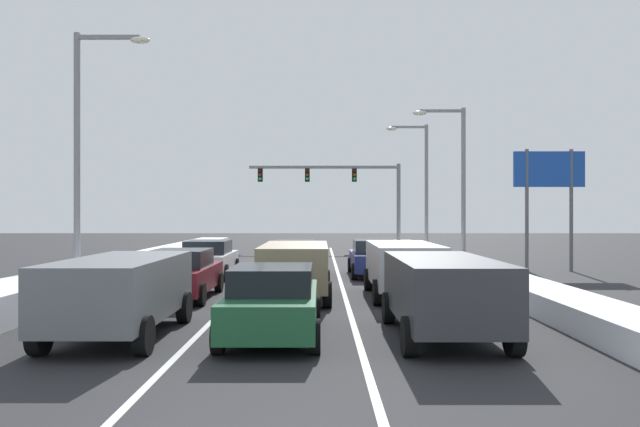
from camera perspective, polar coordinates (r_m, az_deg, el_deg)
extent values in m
plane|color=#28282B|center=(21.31, -2.28, -7.02)|extent=(120.00, 120.00, 0.00)
cube|color=silver|center=(25.18, 2.00, -5.93)|extent=(0.14, 43.02, 0.01)
cube|color=silver|center=(25.31, -5.76, -5.90)|extent=(0.14, 43.02, 0.01)
cube|color=white|center=(25.87, 13.86, -5.09)|extent=(1.53, 43.02, 0.62)
cube|color=white|center=(26.35, -17.34, -4.80)|extent=(2.02, 43.02, 0.80)
cube|color=#38383D|center=(13.27, 11.49, -6.76)|extent=(1.95, 4.90, 1.25)
cube|color=black|center=(10.90, 13.98, -6.79)|extent=(1.56, 0.06, 0.55)
cube|color=red|center=(10.80, 9.90, -8.85)|extent=(0.20, 0.08, 0.28)
cube|color=red|center=(11.17, 17.90, -8.56)|extent=(0.20, 0.08, 0.28)
cylinder|color=black|center=(14.88, 6.54, -8.65)|extent=(0.25, 0.74, 0.74)
cylinder|color=black|center=(15.21, 13.79, -8.46)|extent=(0.25, 0.74, 0.74)
cylinder|color=black|center=(11.56, 8.43, -11.16)|extent=(0.25, 0.74, 0.74)
cylinder|color=black|center=(11.98, 17.68, -10.77)|extent=(0.25, 0.74, 0.74)
cube|color=#B7BABF|center=(19.41, 7.89, -4.61)|extent=(1.95, 4.90, 1.25)
cube|color=black|center=(17.01, 8.98, -4.34)|extent=(1.56, 0.06, 0.55)
cube|color=red|center=(16.95, 6.35, -5.63)|extent=(0.20, 0.08, 0.28)
cube|color=red|center=(17.19, 11.56, -5.55)|extent=(0.20, 0.08, 0.28)
cylinder|color=black|center=(21.05, 4.68, -6.10)|extent=(0.25, 0.74, 0.74)
cylinder|color=black|center=(21.29, 9.84, -6.03)|extent=(0.25, 0.74, 0.74)
cylinder|color=black|center=(17.69, 5.54, -7.26)|extent=(0.25, 0.74, 0.74)
cylinder|color=black|center=(17.97, 11.67, -7.15)|extent=(0.25, 0.74, 0.74)
cube|color=navy|center=(25.91, 5.17, -4.37)|extent=(1.82, 4.50, 0.70)
cube|color=black|center=(25.72, 5.20, -3.05)|extent=(1.64, 2.20, 0.55)
cube|color=red|center=(23.66, 3.96, -4.50)|extent=(0.24, 0.08, 0.14)
cube|color=red|center=(23.79, 7.29, -4.47)|extent=(0.24, 0.08, 0.14)
cylinder|color=black|center=(27.41, 3.03, -4.76)|extent=(0.22, 0.66, 0.66)
cylinder|color=black|center=(27.56, 6.74, -4.73)|extent=(0.22, 0.66, 0.66)
cylinder|color=black|center=(24.33, 3.39, -5.36)|extent=(0.22, 0.66, 0.66)
cylinder|color=black|center=(24.49, 7.57, -5.33)|extent=(0.22, 0.66, 0.66)
cube|color=#1E5633|center=(13.14, -4.17, -8.65)|extent=(1.82, 4.50, 0.70)
cube|color=black|center=(12.91, -4.22, -6.10)|extent=(1.64, 2.20, 0.55)
cube|color=red|center=(11.04, -8.69, -9.68)|extent=(0.24, 0.08, 0.14)
cube|color=red|center=(10.92, -1.39, -9.80)|extent=(0.24, 0.08, 0.14)
cylinder|color=black|center=(14.80, -7.19, -8.85)|extent=(0.22, 0.66, 0.66)
cylinder|color=black|center=(14.68, -0.19, -8.92)|extent=(0.22, 0.66, 0.66)
cylinder|color=black|center=(11.78, -9.16, -11.15)|extent=(0.22, 0.66, 0.66)
cylinder|color=black|center=(11.63, -0.30, -11.29)|extent=(0.22, 0.66, 0.66)
cube|color=#937F60|center=(18.80, -2.11, -4.76)|extent=(1.95, 4.90, 1.25)
cube|color=black|center=(16.38, -2.45, -4.51)|extent=(1.56, 0.06, 0.55)
cube|color=red|center=(16.47, -5.18, -5.79)|extent=(0.20, 0.08, 0.28)
cube|color=red|center=(16.40, 0.28, -5.81)|extent=(0.20, 0.08, 0.28)
cylinder|color=black|center=(20.61, -4.59, -6.23)|extent=(0.25, 0.74, 0.74)
cylinder|color=black|center=(20.54, 0.76, -6.25)|extent=(0.25, 0.74, 0.74)
cylinder|color=black|center=(17.25, -5.54, -7.45)|extent=(0.25, 0.74, 0.74)
cylinder|color=black|center=(17.16, 0.87, -7.49)|extent=(0.25, 0.74, 0.74)
cube|color=maroon|center=(25.40, -2.18, -4.46)|extent=(1.82, 4.50, 0.70)
cube|color=black|center=(25.21, -2.20, -3.11)|extent=(1.64, 2.20, 0.55)
cube|color=red|center=(23.24, -4.12, -4.58)|extent=(0.24, 0.08, 0.14)
cube|color=red|center=(23.18, -0.70, -4.59)|extent=(0.24, 0.08, 0.14)
cylinder|color=black|center=(27.02, -3.94, -4.83)|extent=(0.22, 0.66, 0.66)
cylinder|color=black|center=(26.95, -0.15, -4.84)|extent=(0.22, 0.66, 0.66)
cylinder|color=black|center=(23.94, -4.48, -5.45)|extent=(0.22, 0.66, 0.66)
cylinder|color=black|center=(23.86, -0.19, -5.47)|extent=(0.22, 0.66, 0.66)
cube|color=slate|center=(13.75, -17.66, -6.52)|extent=(1.95, 4.90, 1.25)
cube|color=black|center=(11.47, -21.38, -6.45)|extent=(1.56, 0.06, 0.55)
cube|color=red|center=(11.83, -24.91, -8.08)|extent=(0.20, 0.08, 0.28)
cube|color=red|center=(11.26, -17.63, -8.49)|extent=(0.20, 0.08, 0.28)
cylinder|color=black|center=(15.74, -19.09, -8.17)|extent=(0.25, 0.74, 0.74)
cylinder|color=black|center=(15.22, -12.21, -8.45)|extent=(0.25, 0.74, 0.74)
cylinder|color=black|center=(12.62, -24.27, -10.21)|extent=(0.25, 0.74, 0.74)
cylinder|color=black|center=(11.97, -15.77, -10.77)|extent=(0.25, 0.74, 0.74)
cube|color=maroon|center=(19.45, -12.45, -5.83)|extent=(1.82, 4.50, 0.70)
cube|color=black|center=(19.25, -12.55, -4.08)|extent=(1.64, 2.20, 0.55)
cube|color=red|center=(17.49, -16.27, -6.09)|extent=(0.24, 0.08, 0.14)
cube|color=red|center=(17.15, -11.80, -6.21)|extent=(0.24, 0.08, 0.14)
cylinder|color=black|center=(21.19, -13.89, -6.17)|extent=(0.22, 0.66, 0.66)
cylinder|color=black|center=(20.83, -9.11, -6.27)|extent=(0.22, 0.66, 0.66)
cylinder|color=black|center=(18.22, -16.28, -7.18)|extent=(0.22, 0.66, 0.66)
cylinder|color=black|center=(17.80, -10.74, -7.35)|extent=(0.22, 0.66, 0.66)
cube|color=silver|center=(25.68, -10.01, -4.41)|extent=(1.82, 4.50, 0.70)
cube|color=black|center=(25.49, -10.07, -3.08)|extent=(1.64, 2.20, 0.55)
cube|color=red|center=(23.66, -12.61, -4.50)|extent=(0.24, 0.08, 0.14)
cube|color=red|center=(23.39, -9.30, -4.55)|extent=(0.24, 0.08, 0.14)
cylinder|color=black|center=(27.39, -11.27, -4.76)|extent=(0.22, 0.66, 0.66)
cylinder|color=black|center=(27.09, -7.57, -4.82)|extent=(0.22, 0.66, 0.66)
cylinder|color=black|center=(24.37, -12.73, -5.36)|extent=(0.22, 0.66, 0.66)
cylinder|color=black|center=(24.03, -8.57, -5.43)|extent=(0.22, 0.66, 0.66)
cylinder|color=slate|center=(44.95, 7.47, 0.64)|extent=(0.28, 0.28, 6.20)
cube|color=slate|center=(44.72, 0.57, 4.30)|extent=(10.80, 0.20, 0.20)
cube|color=black|center=(44.75, 3.39, 3.55)|extent=(0.34, 0.34, 0.95)
sphere|color=#4C0A0A|center=(44.58, 3.40, 3.94)|extent=(0.22, 0.22, 0.22)
sphere|color=#593F0C|center=(44.56, 3.40, 3.57)|extent=(0.22, 0.22, 0.22)
sphere|color=green|center=(44.54, 3.40, 3.20)|extent=(0.22, 0.22, 0.22)
cube|color=black|center=(44.69, -0.97, 3.56)|extent=(0.34, 0.34, 0.95)
sphere|color=#4C0A0A|center=(44.52, -0.98, 3.94)|extent=(0.22, 0.22, 0.22)
sphere|color=#593F0C|center=(44.50, -0.98, 3.57)|extent=(0.22, 0.22, 0.22)
sphere|color=green|center=(44.48, -0.98, 3.21)|extent=(0.22, 0.22, 0.22)
cube|color=black|center=(44.88, -5.33, 3.54)|extent=(0.34, 0.34, 0.95)
sphere|color=#4C0A0A|center=(44.72, -5.35, 3.92)|extent=(0.22, 0.22, 0.22)
sphere|color=#593F0C|center=(44.70, -5.35, 3.56)|extent=(0.22, 0.22, 0.22)
sphere|color=green|center=(44.68, -5.35, 3.19)|extent=(0.22, 0.22, 0.22)
cylinder|color=gray|center=(31.76, 13.30, 2.43)|extent=(0.22, 0.22, 7.90)
cube|color=gray|center=(31.91, 11.35, 9.27)|extent=(2.20, 0.14, 0.14)
ellipsoid|color=#EAE5C6|center=(31.71, 9.38, 9.15)|extent=(0.70, 0.36, 0.24)
cylinder|color=gray|center=(39.33, 10.00, 2.17)|extent=(0.22, 0.22, 8.18)
cube|color=gray|center=(39.50, 8.41, 7.90)|extent=(2.20, 0.14, 0.14)
ellipsoid|color=#EAE5C6|center=(39.35, 6.81, 7.79)|extent=(0.70, 0.36, 0.24)
cylinder|color=gray|center=(23.16, -21.31, 4.56)|extent=(0.22, 0.22, 8.90)
cube|color=gray|center=(23.53, -18.72, 15.13)|extent=(2.20, 0.14, 0.14)
ellipsoid|color=#EAE5C6|center=(23.18, -16.06, 15.11)|extent=(0.70, 0.36, 0.24)
cylinder|color=#59595B|center=(29.29, 18.75, 0.29)|extent=(0.16, 0.16, 5.50)
cylinder|color=#59595B|center=(29.98, 22.37, 0.28)|extent=(0.16, 0.16, 5.50)
cube|color=#1947A5|center=(29.69, 20.58, 3.86)|extent=(3.20, 0.12, 1.60)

